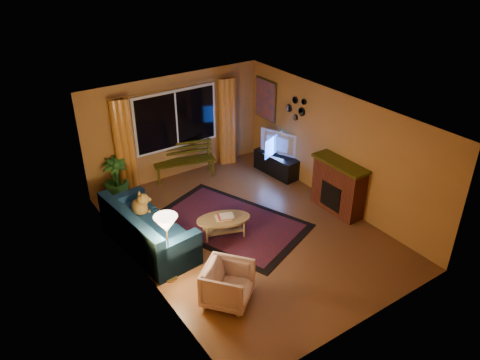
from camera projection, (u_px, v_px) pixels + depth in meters
floor at (248, 232)px, 9.47m from camera, size 4.50×6.00×0.02m
ceiling at (250, 114)px, 8.25m from camera, size 4.50×6.00×0.02m
wall_back at (176, 127)px, 11.04m from camera, size 4.50×0.02×2.50m
wall_left at (137, 214)px, 7.75m from camera, size 0.02×6.00×2.50m
wall_right at (335, 149)px, 9.97m from camera, size 0.02×6.00×2.50m
window at (176, 120)px, 10.89m from camera, size 2.00×0.02×1.30m
curtain_rod at (175, 87)px, 10.47m from camera, size 3.20×0.03×0.03m
curtain_left at (124, 147)px, 10.34m from camera, size 0.36×0.36×2.24m
curtain_right at (227, 122)px, 11.67m from camera, size 0.36×0.36×2.24m
bench at (185, 169)px, 11.36m from camera, size 1.53×0.80×0.44m
potted_plant at (116, 179)px, 10.39m from camera, size 0.68×0.68×0.97m
sofa at (149, 227)px, 8.82m from camera, size 1.15×2.26×0.88m
dog at (139, 205)px, 9.09m from camera, size 0.43×0.50×0.46m
armchair at (228, 283)px, 7.56m from camera, size 1.01×1.00×0.76m
floor_lamp at (168, 249)px, 7.89m from camera, size 0.25×0.25×1.29m
rug at (229, 223)px, 9.70m from camera, size 2.91×3.54×0.02m
coffee_table at (224, 226)px, 9.27m from camera, size 1.38×1.38×0.39m
tv_console at (276, 164)px, 11.52m from camera, size 0.53×1.25×0.51m
television at (277, 144)px, 11.26m from camera, size 0.51×0.98×0.58m
fireplace at (338, 188)px, 9.91m from camera, size 0.40×1.20×1.10m
mirror_cluster at (296, 107)px, 10.62m from camera, size 0.06×0.60×0.56m
painting at (266, 100)px, 11.53m from camera, size 0.04×0.76×0.96m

